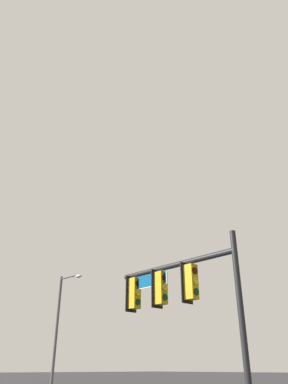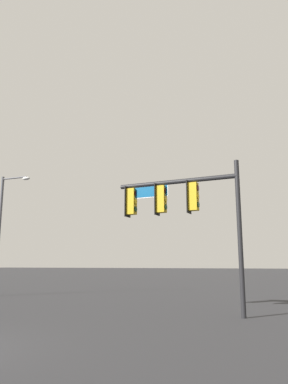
{
  "view_description": "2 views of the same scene",
  "coord_description": "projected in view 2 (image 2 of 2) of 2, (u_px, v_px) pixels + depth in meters",
  "views": [
    {
      "loc": [
        -11.76,
        0.43,
        1.97
      ],
      "look_at": [
        -2.99,
        -7.52,
        7.56
      ],
      "focal_mm": 35.0,
      "sensor_mm": 36.0,
      "label": 1
    },
    {
      "loc": [
        -8.42,
        5.08,
        1.84
      ],
      "look_at": [
        -1.97,
        -8.19,
        4.72
      ],
      "focal_mm": 35.0,
      "sensor_mm": 36.0,
      "label": 2
    }
  ],
  "objects": [
    {
      "name": "street_lamp",
      "position": [
        3.0,
        225.0,
        23.24
      ],
      "size": [
        2.19,
        0.38,
        7.37
      ],
      "color": "#4C4C51",
      "rests_on": "ground_plane"
    },
    {
      "name": "signal_pole_near",
      "position": [
        178.0,
        202.0,
        14.93
      ],
      "size": [
        5.05,
        0.55,
        5.74
      ],
      "color": "black",
      "rests_on": "ground_plane"
    }
  ]
}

